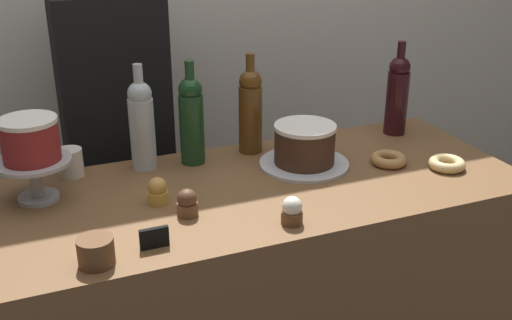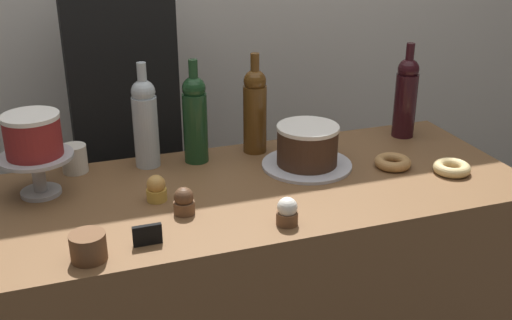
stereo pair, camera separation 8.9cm
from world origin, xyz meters
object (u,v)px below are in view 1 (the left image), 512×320
Objects in this scene: cookie_stack at (96,251)px; price_sign_chalkboard at (154,238)px; wine_bottle_dark_red at (397,94)px; donut_glazed at (447,164)px; wine_bottle_clear at (142,123)px; barista_figure at (119,154)px; cake_stand_pedestal at (35,173)px; white_layer_cake at (30,139)px; donut_maple at (389,159)px; chocolate_round_cake at (305,144)px; coffee_cup_ceramic at (70,163)px; wine_bottle_amber at (250,109)px; cupcake_chocolate at (187,203)px; wine_bottle_green at (192,119)px; cupcake_vanilla at (292,211)px; cupcake_caramel at (158,191)px.

cookie_stack reaches higher than price_sign_chalkboard.
wine_bottle_dark_red reaches higher than donut_glazed.
barista_figure reaches higher than wine_bottle_clear.
cookie_stack is at bearing -76.14° from cake_stand_pedestal.
white_layer_cake is 1.38× the size of donut_maple.
donut_glazed is (0.39, -0.19, -0.06)m from chocolate_round_cake.
coffee_cup_ceramic is at bearing 163.03° from donut_maple.
white_layer_cake is 1.21m from wine_bottle_dark_red.
wine_bottle_clear is 0.35m from wine_bottle_amber.
chocolate_round_cake is 1.70× the size of donut_glazed.
barista_figure is at bearing 94.88° from cupcake_chocolate.
chocolate_round_cake is 0.36m from wine_bottle_green.
cupcake_vanilla is (-0.61, -0.46, -0.11)m from wine_bottle_dark_red.
cake_stand_pedestal is at bearing 171.38° from donut_maple.
cake_stand_pedestal is 2.73× the size of cupcake_chocolate.
wine_bottle_green is 1.00× the size of wine_bottle_clear.
white_layer_cake is 2.20× the size of price_sign_chalkboard.
cookie_stack is (0.10, -0.39, -0.05)m from cake_stand_pedestal.
cupcake_caramel is at bearing -145.89° from wine_bottle_amber.
barista_figure is at bearing 109.65° from cupcake_vanilla.
white_layer_cake reaches higher than chocolate_round_cake.
white_layer_cake reaches higher than cupcake_vanilla.
chocolate_round_cake is at bearing 154.50° from donut_glazed.
wine_bottle_dark_red reaches higher than cake_stand_pedestal.
cupcake_vanilla is 0.49m from cookie_stack.
cookie_stack is at bearing -179.30° from cupcake_vanilla.
wine_bottle_clear is 0.20× the size of barista_figure.
wine_bottle_green reaches higher than cake_stand_pedestal.
wine_bottle_dark_red is 3.83× the size of coffee_cup_ceramic.
wine_bottle_dark_red is at bearing 18.07° from chocolate_round_cake.
cupcake_vanilla is (-0.19, -0.32, -0.04)m from chocolate_round_cake.
wine_bottle_green is 0.44m from barista_figure.
cupcake_vanilla is 0.05× the size of barista_figure.
donut_glazed is at bearing 12.87° from cupcake_vanilla.
donut_maple is at bearing 146.68° from donut_glazed.
wine_bottle_green is 0.37m from cupcake_chocolate.
barista_figure reaches higher than white_layer_cake.
wine_bottle_green is at bearing 103.94° from cupcake_vanilla.
wine_bottle_green is 0.50m from cupcake_vanilla.
white_layer_cake is at bearing -129.16° from coffee_cup_ceramic.
chocolate_round_cake is 0.58× the size of wine_bottle_amber.
donut_glazed is at bearing -94.75° from wine_bottle_dark_red.
wine_bottle_green is at bearing 54.06° from cupcake_caramel.
cupcake_vanilla is 0.66× the size of donut_maple.
wine_bottle_green is (0.47, 0.09, -0.03)m from white_layer_cake.
wine_bottle_clear reaches higher than donut_glazed.
coffee_cup_ceramic is (-0.57, 0.02, -0.10)m from wine_bottle_amber.
wine_bottle_clear is 0.37m from cupcake_chocolate.
wine_bottle_green is 0.38m from coffee_cup_ceramic.
wine_bottle_amber is 0.20× the size of barista_figure.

